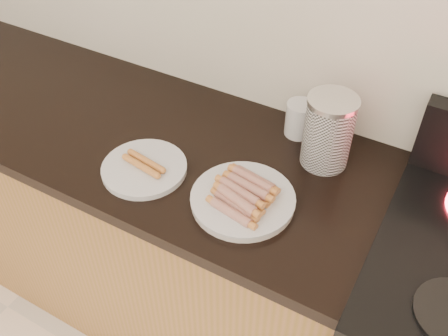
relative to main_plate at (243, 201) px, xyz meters
The scene contains 8 objects.
cabinet_base 0.91m from the main_plate, behind, with size 2.20×0.59×0.86m, color #8E5E35.
counter_slab 0.77m from the main_plate, behind, with size 2.20×0.62×0.04m, color black.
main_plate is the anchor object (origin of this frame).
side_plate 0.30m from the main_plate, behind, with size 0.24×0.24×0.02m, color white.
hotdog_pile 0.03m from the main_plate, 93.58° to the right, with size 0.12×0.19×0.05m.
plain_sausages 0.30m from the main_plate, behind, with size 0.12×0.06×0.02m.
canister 0.30m from the main_plate, 64.66° to the left, with size 0.14×0.14×0.21m.
mug 0.34m from the main_plate, 88.29° to the left, with size 0.08×0.08×0.11m, color white.
Camera 1 is at (0.46, 0.79, 1.84)m, focal length 40.00 mm.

